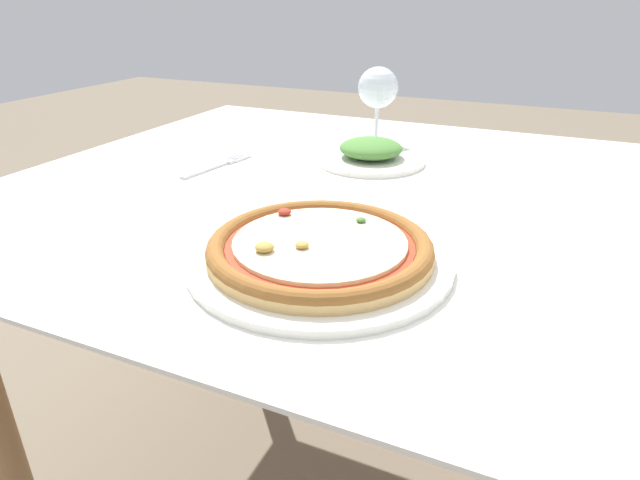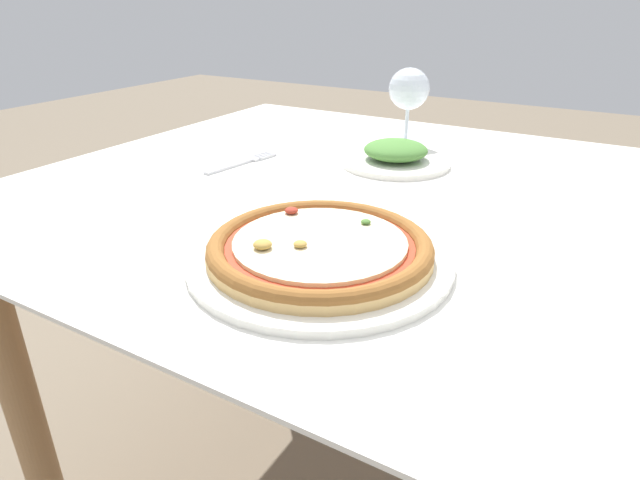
{
  "view_description": "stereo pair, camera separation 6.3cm",
  "coord_description": "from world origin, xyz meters",
  "px_view_note": "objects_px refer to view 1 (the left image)",
  "views": [
    {
      "loc": [
        0.25,
        -0.79,
        1.04
      ],
      "look_at": [
        0.02,
        -0.27,
        0.78
      ],
      "focal_mm": 30.0,
      "sensor_mm": 36.0,
      "label": 1
    },
    {
      "loc": [
        0.31,
        -0.76,
        1.04
      ],
      "look_at": [
        0.02,
        -0.27,
        0.78
      ],
      "focal_mm": 30.0,
      "sensor_mm": 36.0,
      "label": 2
    }
  ],
  "objects_px": {
    "pizza_plate": "(320,250)",
    "fork": "(218,165)",
    "dining_table": "(373,239)",
    "wine_glass_far_left": "(378,89)",
    "side_plate": "(371,153)"
  },
  "relations": [
    {
      "from": "dining_table",
      "to": "fork",
      "type": "distance_m",
      "value": 0.32
    },
    {
      "from": "dining_table",
      "to": "wine_glass_far_left",
      "type": "distance_m",
      "value": 0.37
    },
    {
      "from": "side_plate",
      "to": "wine_glass_far_left",
      "type": "bearing_deg",
      "value": 105.05
    },
    {
      "from": "pizza_plate",
      "to": "wine_glass_far_left",
      "type": "relative_size",
      "value": 2.02
    },
    {
      "from": "fork",
      "to": "side_plate",
      "type": "height_order",
      "value": "side_plate"
    },
    {
      "from": "dining_table",
      "to": "wine_glass_far_left",
      "type": "relative_size",
      "value": 7.94
    },
    {
      "from": "fork",
      "to": "wine_glass_far_left",
      "type": "bearing_deg",
      "value": 54.6
    },
    {
      "from": "wine_glass_far_left",
      "to": "side_plate",
      "type": "relative_size",
      "value": 0.77
    },
    {
      "from": "fork",
      "to": "side_plate",
      "type": "distance_m",
      "value": 0.29
    },
    {
      "from": "pizza_plate",
      "to": "side_plate",
      "type": "distance_m",
      "value": 0.43
    },
    {
      "from": "dining_table",
      "to": "side_plate",
      "type": "distance_m",
      "value": 0.19
    },
    {
      "from": "pizza_plate",
      "to": "fork",
      "type": "xyz_separation_m",
      "value": [
        -0.33,
        0.28,
        -0.01
      ]
    },
    {
      "from": "dining_table",
      "to": "fork",
      "type": "xyz_separation_m",
      "value": [
        -0.31,
        0.0,
        0.09
      ]
    },
    {
      "from": "pizza_plate",
      "to": "fork",
      "type": "height_order",
      "value": "pizza_plate"
    },
    {
      "from": "dining_table",
      "to": "side_plate",
      "type": "height_order",
      "value": "side_plate"
    }
  ]
}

